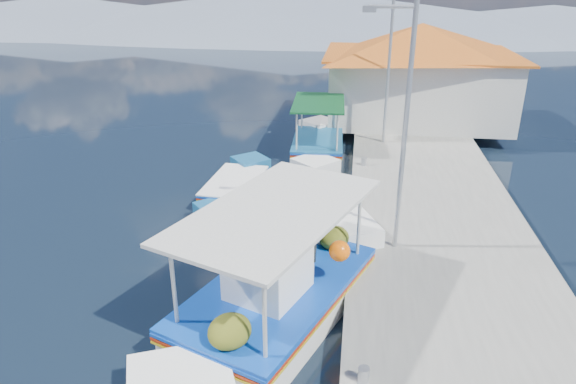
# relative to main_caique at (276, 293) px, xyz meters

# --- Properties ---
(ground) EXTENTS (160.00, 160.00, 0.00)m
(ground) POSITION_rel_main_caique_xyz_m (-1.90, 0.63, -0.57)
(ground) COLOR black
(ground) RESTS_ON ground
(quay) EXTENTS (5.00, 44.00, 0.50)m
(quay) POSITION_rel_main_caique_xyz_m (4.00, 6.63, -0.32)
(quay) COLOR gray
(quay) RESTS_ON ground
(bollards) EXTENTS (0.20, 17.20, 0.30)m
(bollards) POSITION_rel_main_caique_xyz_m (1.90, 5.88, 0.08)
(bollards) COLOR #A5A8AD
(bollards) RESTS_ON quay
(main_caique) EXTENTS (4.72, 8.29, 2.94)m
(main_caique) POSITION_rel_main_caique_xyz_m (0.00, 0.00, 0.00)
(main_caique) COLOR white
(main_caique) RESTS_ON ground
(caique_green_canopy) EXTENTS (2.18, 6.67, 2.50)m
(caique_green_canopy) POSITION_rel_main_caique_xyz_m (0.02, 11.06, -0.19)
(caique_green_canopy) COLOR white
(caique_green_canopy) RESTS_ON ground
(caique_blue_hull) EXTENTS (1.83, 5.38, 0.96)m
(caique_blue_hull) POSITION_rel_main_caique_xyz_m (-2.40, 6.33, -0.31)
(caique_blue_hull) COLOR #155483
(caique_blue_hull) RESTS_ON ground
(harbor_building) EXTENTS (10.49, 10.49, 4.40)m
(harbor_building) POSITION_rel_main_caique_xyz_m (4.29, 15.63, 2.21)
(harbor_building) COLOR silver
(harbor_building) RESTS_ON quay
(lamp_post_near) EXTENTS (1.21, 0.14, 6.00)m
(lamp_post_near) POSITION_rel_main_caique_xyz_m (2.60, 2.63, 3.29)
(lamp_post_near) COLOR #A5A8AD
(lamp_post_near) RESTS_ON quay
(lamp_post_far) EXTENTS (1.21, 0.14, 6.00)m
(lamp_post_far) POSITION_rel_main_caique_xyz_m (2.60, 11.63, 3.29)
(lamp_post_far) COLOR #A5A8AD
(lamp_post_far) RESTS_ON quay
(mountain_ridge) EXTENTS (171.40, 96.00, 5.50)m
(mountain_ridge) POSITION_rel_main_caique_xyz_m (4.64, 56.63, 1.47)
(mountain_ridge) COLOR slate
(mountain_ridge) RESTS_ON ground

